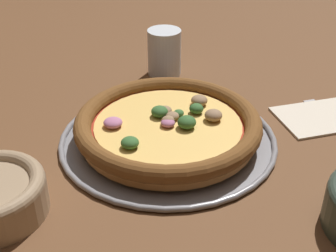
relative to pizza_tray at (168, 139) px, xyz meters
name	(u,v)px	position (x,y,z in m)	size (l,w,h in m)	color
ground_plane	(168,141)	(0.00, 0.00, 0.00)	(3.00, 3.00, 0.00)	brown
pizza_tray	(168,139)	(0.00, 0.00, 0.00)	(0.34, 0.34, 0.01)	gray
pizza	(168,126)	(0.00, 0.00, 0.02)	(0.29, 0.29, 0.04)	#BC7F42
drinking_cup	(164,52)	(-0.01, 0.25, 0.04)	(0.07, 0.07, 0.09)	silver
napkin	(321,116)	(0.26, 0.08, 0.00)	(0.17, 0.15, 0.01)	beige
fork	(330,118)	(0.27, 0.08, 0.00)	(0.07, 0.16, 0.00)	#B7B7BC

